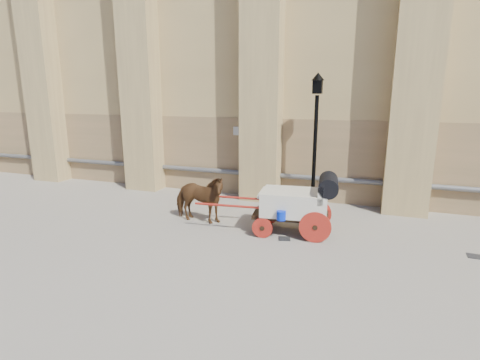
% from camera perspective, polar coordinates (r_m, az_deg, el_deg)
% --- Properties ---
extents(ground, '(90.00, 90.00, 0.00)m').
position_cam_1_polar(ground, '(10.67, 2.82, -8.46)').
color(ground, slate).
rests_on(ground, ground).
extents(horse, '(1.83, 0.89, 1.52)m').
position_cam_1_polar(horse, '(11.55, -6.28, -2.83)').
color(horse, brown).
rests_on(horse, ground).
extents(carriage, '(4.07, 1.54, 1.74)m').
position_cam_1_polar(carriage, '(10.67, 9.01, -3.27)').
color(carriage, black).
rests_on(carriage, ground).
extents(street_lamp, '(0.43, 0.43, 4.57)m').
position_cam_1_polar(street_lamp, '(12.82, 11.39, 6.26)').
color(street_lamp, black).
rests_on(street_lamp, ground).
extents(drain_grate_near, '(0.39, 0.39, 0.01)m').
position_cam_1_polar(drain_grate_near, '(10.51, 6.77, -8.86)').
color(drain_grate_near, black).
rests_on(drain_grate_near, ground).
extents(drain_grate_far, '(0.34, 0.34, 0.01)m').
position_cam_1_polar(drain_grate_far, '(11.03, 32.10, -9.81)').
color(drain_grate_far, black).
rests_on(drain_grate_far, ground).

